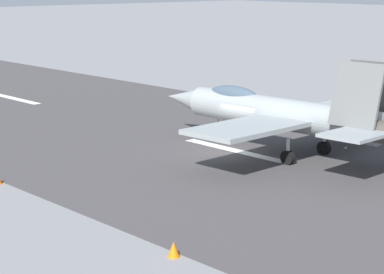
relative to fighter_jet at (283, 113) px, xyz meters
The scene contains 5 objects.
ground_plane 3.64m from the fighter_jet, 26.90° to the left, with size 400.00×400.00×0.00m, color slate.
runway_strip 3.62m from the fighter_jet, 27.06° to the left, with size 240.00×26.00×0.02m.
fighter_jet is the anchor object (origin of this frame).
crew_person 15.04m from the fighter_jet, 32.47° to the right, with size 0.38×0.68×1.65m.
marker_cone_near 16.74m from the fighter_jet, 118.63° to the left, with size 0.44×0.44×0.55m, color orange.
Camera 1 is at (-29.64, 29.59, 9.56)m, focal length 71.37 mm.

